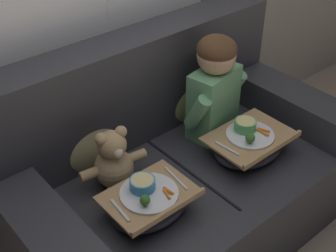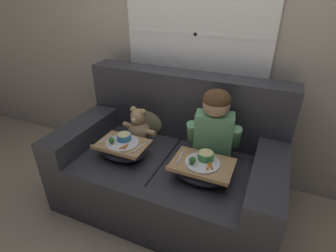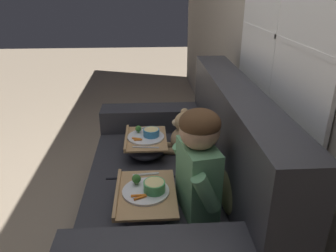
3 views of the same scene
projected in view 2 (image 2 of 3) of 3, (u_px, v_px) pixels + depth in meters
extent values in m
plane|color=tan|center=(168.00, 200.00, 2.27)|extent=(14.00, 14.00, 0.00)
cube|color=#A89E8E|center=(197.00, 33.00, 2.13)|extent=(8.00, 0.05, 2.60)
cube|color=white|center=(196.00, 34.00, 2.10)|extent=(1.23, 0.02, 1.19)
cube|color=black|center=(196.00, 34.00, 2.11)|extent=(1.18, 0.01, 1.14)
cube|color=white|center=(195.00, 34.00, 2.10)|extent=(0.02, 0.02, 1.14)
cube|color=white|center=(195.00, 34.00, 2.10)|extent=(1.18, 0.02, 0.02)
cube|color=#2D2D33|center=(168.00, 179.00, 2.16)|extent=(1.71, 0.98, 0.47)
cube|color=#2D2D33|center=(186.00, 105.00, 2.22)|extent=(1.71, 0.22, 0.56)
cube|color=#2D2D33|center=(89.00, 128.00, 2.27)|extent=(0.22, 0.98, 0.18)
cube|color=#2D2D33|center=(270.00, 171.00, 1.75)|extent=(0.22, 0.98, 0.18)
cube|color=black|center=(167.00, 157.00, 2.03)|extent=(0.01, 0.72, 0.01)
ellipsoid|color=#898456|center=(219.00, 128.00, 2.11)|extent=(0.34, 0.16, 0.35)
ellipsoid|color=tan|center=(149.00, 114.00, 2.33)|extent=(0.36, 0.17, 0.37)
cube|color=#66A370|center=(213.00, 137.00, 1.95)|extent=(0.30, 0.20, 0.37)
sphere|color=tan|center=(216.00, 104.00, 1.82)|extent=(0.19, 0.19, 0.19)
ellipsoid|color=#4C331E|center=(217.00, 99.00, 1.80)|extent=(0.20, 0.20, 0.14)
cylinder|color=#66A370|center=(192.00, 132.00, 1.95)|extent=(0.10, 0.16, 0.21)
cylinder|color=#66A370|center=(236.00, 137.00, 1.89)|extent=(0.10, 0.16, 0.21)
sphere|color=tan|center=(139.00, 131.00, 2.21)|extent=(0.18, 0.18, 0.18)
sphere|color=tan|center=(138.00, 117.00, 2.15)|extent=(0.13, 0.13, 0.13)
sphere|color=tan|center=(133.00, 110.00, 2.15)|extent=(0.06, 0.06, 0.06)
sphere|color=tan|center=(143.00, 112.00, 2.10)|extent=(0.06, 0.06, 0.06)
sphere|color=beige|center=(134.00, 120.00, 2.11)|extent=(0.05, 0.05, 0.05)
sphere|color=black|center=(133.00, 120.00, 2.10)|extent=(0.02, 0.02, 0.02)
cylinder|color=tan|center=(128.00, 125.00, 2.26)|extent=(0.10, 0.06, 0.05)
cylinder|color=tan|center=(151.00, 133.00, 2.15)|extent=(0.10, 0.06, 0.05)
cylinder|color=tan|center=(129.00, 141.00, 2.20)|extent=(0.06, 0.09, 0.05)
cylinder|color=tan|center=(137.00, 144.00, 2.16)|extent=(0.06, 0.09, 0.05)
ellipsoid|color=#2D2D38|center=(202.00, 171.00, 1.80)|extent=(0.40, 0.29, 0.11)
cube|color=tan|center=(202.00, 164.00, 1.77)|extent=(0.42, 0.30, 0.01)
cube|color=tan|center=(196.00, 175.00, 1.65)|extent=(0.42, 0.02, 0.02)
cylinder|color=silver|center=(202.00, 163.00, 1.77)|extent=(0.24, 0.24, 0.01)
cylinder|color=#4CAD60|center=(206.00, 156.00, 1.78)|extent=(0.11, 0.11, 0.05)
cylinder|color=#E5D189|center=(206.00, 153.00, 1.77)|extent=(0.10, 0.10, 0.01)
sphere|color=#38702D|center=(192.00, 160.00, 1.73)|extent=(0.05, 0.05, 0.05)
cylinder|color=#7A9E56|center=(192.00, 163.00, 1.74)|extent=(0.02, 0.02, 0.02)
cylinder|color=orange|center=(208.00, 166.00, 1.71)|extent=(0.02, 0.07, 0.01)
cylinder|color=orange|center=(211.00, 166.00, 1.72)|extent=(0.04, 0.06, 0.01)
cube|color=silver|center=(180.00, 157.00, 1.82)|extent=(0.03, 0.14, 0.01)
ellipsoid|color=#2D2D38|center=(123.00, 151.00, 2.02)|extent=(0.37, 0.27, 0.11)
cube|color=tan|center=(122.00, 144.00, 2.00)|extent=(0.38, 0.28, 0.01)
cube|color=tan|center=(112.00, 152.00, 1.88)|extent=(0.38, 0.02, 0.02)
cylinder|color=silver|center=(122.00, 143.00, 1.99)|extent=(0.25, 0.25, 0.01)
cylinder|color=#3889C1|center=(124.00, 137.00, 2.01)|extent=(0.11, 0.11, 0.05)
cylinder|color=#E5D189|center=(124.00, 135.00, 2.00)|extent=(0.10, 0.10, 0.01)
sphere|color=#38702D|center=(111.00, 140.00, 1.95)|extent=(0.04, 0.04, 0.04)
cylinder|color=#7A9E56|center=(112.00, 143.00, 1.96)|extent=(0.02, 0.02, 0.02)
cylinder|color=orange|center=(123.00, 147.00, 1.92)|extent=(0.03, 0.06, 0.01)
cylinder|color=orange|center=(126.00, 147.00, 1.92)|extent=(0.02, 0.06, 0.01)
cube|color=silver|center=(106.00, 139.00, 2.04)|extent=(0.03, 0.14, 0.01)
cube|color=silver|center=(140.00, 147.00, 1.94)|extent=(0.03, 0.17, 0.01)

